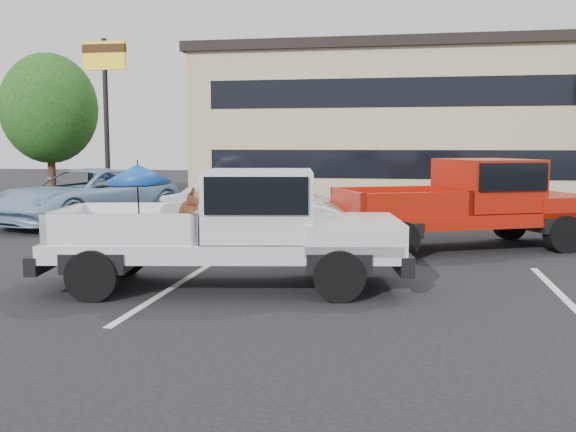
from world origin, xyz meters
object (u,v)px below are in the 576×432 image
(tree_back, at_px, (524,98))
(silver_sedan, at_px, (265,211))
(tree_left, at_px, (49,109))
(silver_pickup, at_px, (245,222))
(blue_suv, at_px, (87,196))
(red_pickup, at_px, (479,200))
(motel_sign, at_px, (105,77))

(tree_back, relative_size, silver_sedan, 1.53)
(tree_left, distance_m, silver_sedan, 15.85)
(tree_left, distance_m, silver_pickup, 19.45)
(silver_sedan, bearing_deg, tree_left, 58.65)
(tree_left, height_order, blue_suv, tree_left)
(silver_pickup, height_order, blue_suv, silver_pickup)
(tree_back, bearing_deg, silver_sedan, -115.92)
(tree_left, relative_size, silver_pickup, 1.01)
(tree_left, xyz_separation_m, silver_sedan, (11.50, -10.50, -2.97))
(tree_left, xyz_separation_m, red_pickup, (16.24, -10.28, -2.66))
(motel_sign, distance_m, tree_left, 5.08)
(silver_pickup, height_order, red_pickup, silver_pickup)
(tree_left, xyz_separation_m, silver_pickup, (12.14, -14.96, -2.68))
(blue_suv, bearing_deg, red_pickup, 6.08)
(tree_left, distance_m, red_pickup, 19.40)
(motel_sign, bearing_deg, tree_left, 143.13)
(silver_pickup, height_order, silver_sedan, silver_pickup)
(tree_left, relative_size, red_pickup, 0.96)
(blue_suv, bearing_deg, silver_pickup, -28.34)
(tree_left, relative_size, silver_sedan, 1.30)
(tree_back, relative_size, blue_suv, 1.26)
(motel_sign, relative_size, tree_left, 1.00)
(tree_left, height_order, silver_pickup, tree_left)
(tree_left, height_order, tree_back, tree_back)
(silver_pickup, xyz_separation_m, red_pickup, (4.10, 4.68, 0.02))
(silver_sedan, bearing_deg, red_pickup, -76.28)
(silver_pickup, bearing_deg, tree_left, 119.10)
(motel_sign, distance_m, red_pickup, 14.68)
(tree_back, height_order, red_pickup, tree_back)
(motel_sign, xyz_separation_m, tree_back, (16.00, 10.00, -0.24))
(silver_sedan, bearing_deg, tree_back, -14.86)
(motel_sign, height_order, silver_sedan, motel_sign)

